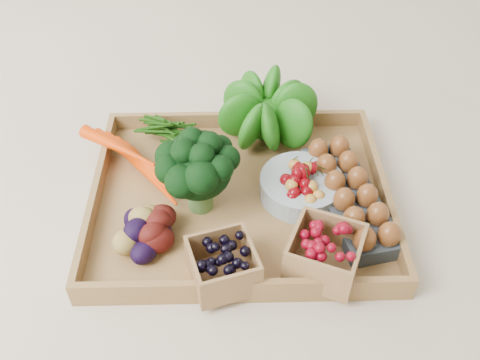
{
  "coord_description": "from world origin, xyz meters",
  "views": [
    {
      "loc": [
        -0.02,
        -0.71,
        0.74
      ],
      "look_at": [
        0.0,
        0.0,
        0.06
      ],
      "focal_mm": 40.0,
      "sensor_mm": 36.0,
      "label": 1
    }
  ],
  "objects_px": {
    "cherry_bowl": "(301,187)",
    "tray": "(240,200)",
    "broccoli": "(199,183)",
    "egg_carton": "(348,200)"
  },
  "relations": [
    {
      "from": "cherry_bowl",
      "to": "tray",
      "type": "bearing_deg",
      "value": -177.59
    },
    {
      "from": "broccoli",
      "to": "cherry_bowl",
      "type": "relative_size",
      "value": 0.97
    },
    {
      "from": "cherry_bowl",
      "to": "egg_carton",
      "type": "height_order",
      "value": "cherry_bowl"
    },
    {
      "from": "broccoli",
      "to": "tray",
      "type": "bearing_deg",
      "value": 16.08
    },
    {
      "from": "tray",
      "to": "cherry_bowl",
      "type": "bearing_deg",
      "value": 2.41
    },
    {
      "from": "tray",
      "to": "broccoli",
      "type": "xyz_separation_m",
      "value": [
        -0.07,
        -0.02,
        0.07
      ]
    },
    {
      "from": "tray",
      "to": "broccoli",
      "type": "distance_m",
      "value": 0.1
    },
    {
      "from": "tray",
      "to": "egg_carton",
      "type": "bearing_deg",
      "value": -7.88
    },
    {
      "from": "tray",
      "to": "broccoli",
      "type": "bearing_deg",
      "value": -163.92
    },
    {
      "from": "tray",
      "to": "cherry_bowl",
      "type": "height_order",
      "value": "cherry_bowl"
    }
  ]
}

